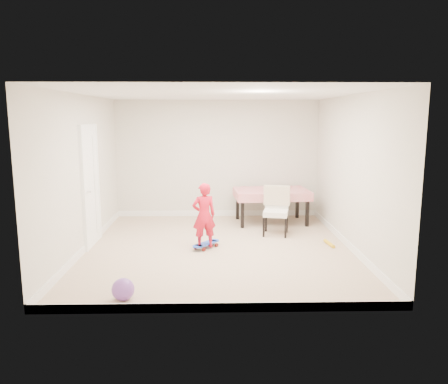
{
  "coord_description": "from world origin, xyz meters",
  "views": [
    {
      "loc": [
        -0.07,
        -7.24,
        2.24
      ],
      "look_at": [
        0.1,
        0.2,
        0.95
      ],
      "focal_mm": 35.0,
      "sensor_mm": 36.0,
      "label": 1
    }
  ],
  "objects_px": {
    "dining_chair": "(276,211)",
    "balloon": "(123,289)",
    "skateboard": "(206,245)",
    "child": "(204,217)",
    "dining_table": "(271,206)"
  },
  "relations": [
    {
      "from": "dining_table",
      "to": "dining_chair",
      "type": "bearing_deg",
      "value": -96.53
    },
    {
      "from": "balloon",
      "to": "dining_table",
      "type": "bearing_deg",
      "value": 59.34
    },
    {
      "from": "child",
      "to": "balloon",
      "type": "relative_size",
      "value": 3.97
    },
    {
      "from": "dining_table",
      "to": "child",
      "type": "xyz_separation_m",
      "value": [
        -1.39,
        -1.86,
        0.2
      ]
    },
    {
      "from": "dining_chair",
      "to": "balloon",
      "type": "bearing_deg",
      "value": -114.82
    },
    {
      "from": "dining_table",
      "to": "skateboard",
      "type": "xyz_separation_m",
      "value": [
        -1.36,
        -1.8,
        -0.31
      ]
    },
    {
      "from": "dining_chair",
      "to": "skateboard",
      "type": "xyz_separation_m",
      "value": [
        -1.32,
        -0.84,
        -0.42
      ]
    },
    {
      "from": "skateboard",
      "to": "child",
      "type": "height_order",
      "value": "child"
    },
    {
      "from": "skateboard",
      "to": "child",
      "type": "relative_size",
      "value": 0.55
    },
    {
      "from": "child",
      "to": "balloon",
      "type": "xyz_separation_m",
      "value": [
        -0.95,
        -2.09,
        -0.42
      ]
    },
    {
      "from": "dining_table",
      "to": "child",
      "type": "height_order",
      "value": "child"
    },
    {
      "from": "dining_chair",
      "to": "skateboard",
      "type": "height_order",
      "value": "dining_chair"
    },
    {
      "from": "child",
      "to": "balloon",
      "type": "height_order",
      "value": "child"
    },
    {
      "from": "dining_table",
      "to": "dining_chair",
      "type": "distance_m",
      "value": 0.97
    },
    {
      "from": "skateboard",
      "to": "child",
      "type": "xyz_separation_m",
      "value": [
        -0.03,
        -0.06,
        0.51
      ]
    }
  ]
}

